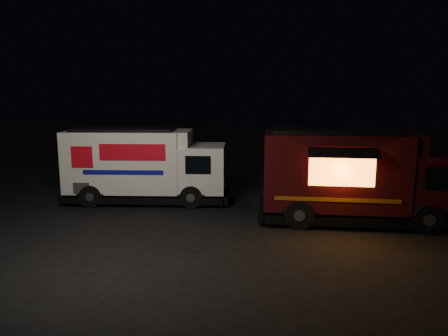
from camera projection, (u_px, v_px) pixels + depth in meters
ground at (187, 229)px, 13.65m from camera, size 80.00×80.00×0.00m
white_truck at (147, 165)px, 16.83m from camera, size 6.63×3.32×2.87m
red_truck at (360, 176)px, 14.19m from camera, size 6.73×3.03×3.04m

